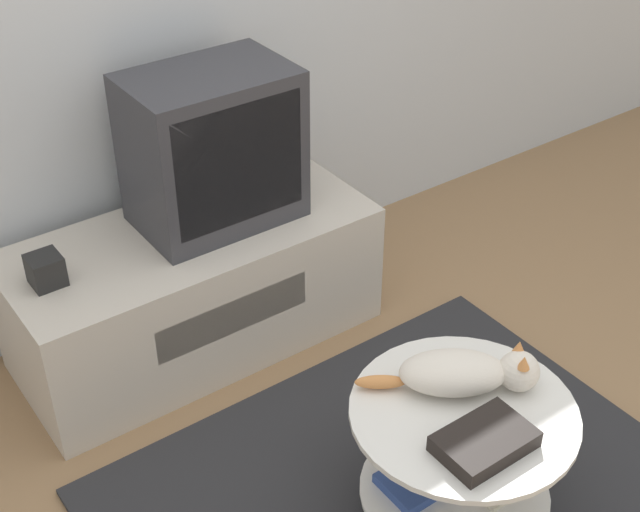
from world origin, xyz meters
name	(u,v)px	position (x,y,z in m)	size (l,w,h in m)	color
tv_stand	(194,288)	(-0.13, 1.14, 0.25)	(1.32, 0.58, 0.49)	beige
tv	(213,148)	(0.01, 1.17, 0.77)	(0.56, 0.37, 0.55)	#333338
speaker	(46,270)	(-0.64, 1.13, 0.54)	(0.10, 0.10, 0.10)	black
coffee_table	(457,452)	(0.06, -0.06, 0.30)	(0.64, 0.64, 0.45)	#B2B2B7
dvd_box	(485,441)	(0.01, -0.19, 0.49)	(0.25, 0.17, 0.05)	black
cat	(466,372)	(0.13, 0.01, 0.52)	(0.45, 0.34, 0.14)	silver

